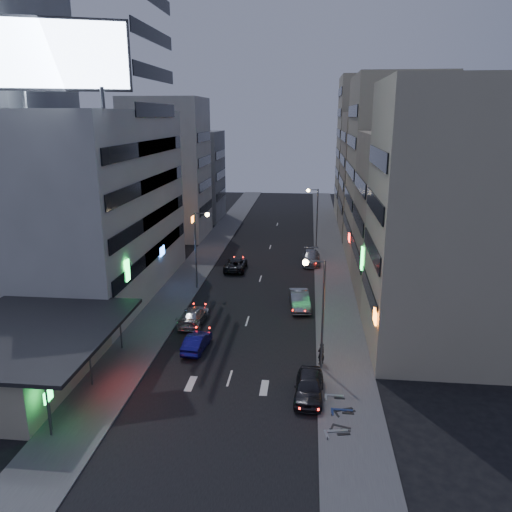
# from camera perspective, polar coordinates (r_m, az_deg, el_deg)

# --- Properties ---
(ground) EXTENTS (180.00, 180.00, 0.00)m
(ground) POSITION_cam_1_polar(r_m,az_deg,el_deg) (32.15, -4.20, -17.26)
(ground) COLOR black
(ground) RESTS_ON ground
(sidewalk_left) EXTENTS (4.00, 120.00, 0.12)m
(sidewalk_left) POSITION_cam_1_polar(r_m,az_deg,el_deg) (60.55, -6.68, -1.10)
(sidewalk_left) COLOR #4C4C4F
(sidewalk_left) RESTS_ON ground
(sidewalk_right) EXTENTS (4.00, 120.00, 0.12)m
(sidewalk_right) POSITION_cam_1_polar(r_m,az_deg,el_deg) (59.20, 8.62, -1.57)
(sidewalk_right) COLOR #4C4C4F
(sidewalk_right) RESTS_ON ground
(food_court) EXTENTS (11.00, 13.00, 3.88)m
(food_court) POSITION_cam_1_polar(r_m,az_deg,el_deg) (37.58, -25.40, -10.26)
(food_court) COLOR tan
(food_court) RESTS_ON ground
(white_building) EXTENTS (14.00, 24.00, 18.00)m
(white_building) POSITION_cam_1_polar(r_m,az_deg,el_deg) (52.17, -19.16, 5.51)
(white_building) COLOR beige
(white_building) RESTS_ON ground
(grey_tower) EXTENTS (10.00, 14.00, 34.00)m
(grey_tower) POSITION_cam_1_polar(r_m,az_deg,el_deg) (58.44, -26.88, 13.63)
(grey_tower) COLOR gray
(grey_tower) RESTS_ON ground
(shophouse_near) EXTENTS (10.00, 11.00, 20.00)m
(shophouse_near) POSITION_cam_1_polar(r_m,az_deg,el_deg) (39.03, 20.71, 3.65)
(shophouse_near) COLOR tan
(shophouse_near) RESTS_ON ground
(shophouse_mid) EXTENTS (11.00, 12.00, 16.00)m
(shophouse_mid) POSITION_cam_1_polar(r_m,az_deg,el_deg) (50.50, 17.91, 4.15)
(shophouse_mid) COLOR tan
(shophouse_mid) RESTS_ON ground
(shophouse_far) EXTENTS (10.00, 14.00, 22.00)m
(shophouse_far) POSITION_cam_1_polar(r_m,az_deg,el_deg) (62.63, 15.35, 9.24)
(shophouse_far) COLOR tan
(shophouse_far) RESTS_ON ground
(far_left_a) EXTENTS (11.00, 10.00, 20.00)m
(far_left_a) POSITION_cam_1_polar(r_m,az_deg,el_deg) (74.77, -10.09, 9.76)
(far_left_a) COLOR beige
(far_left_a) RESTS_ON ground
(far_left_b) EXTENTS (12.00, 10.00, 15.00)m
(far_left_b) POSITION_cam_1_polar(r_m,az_deg,el_deg) (87.66, -7.99, 9.05)
(far_left_b) COLOR gray
(far_left_b) RESTS_ON ground
(far_right_a) EXTENTS (11.00, 12.00, 18.00)m
(far_right_a) POSITION_cam_1_polar(r_m,az_deg,el_deg) (77.67, 13.91, 9.01)
(far_right_a) COLOR tan
(far_right_a) RESTS_ON ground
(far_right_b) EXTENTS (12.00, 12.00, 24.00)m
(far_right_b) POSITION_cam_1_polar(r_m,az_deg,el_deg) (91.32, 13.21, 11.89)
(far_right_b) COLOR tan
(far_right_b) RESTS_ON ground
(billboard) EXTENTS (9.52, 3.75, 6.20)m
(billboard) POSITION_cam_1_polar(r_m,az_deg,el_deg) (40.91, -21.62, 20.56)
(billboard) COLOR #595B60
(billboard) RESTS_ON white_building
(street_lamp_right_near) EXTENTS (1.60, 0.44, 8.02)m
(street_lamp_right_near) POSITION_cam_1_polar(r_m,az_deg,el_deg) (34.69, 7.07, -4.84)
(street_lamp_right_near) COLOR #595B60
(street_lamp_right_near) RESTS_ON sidewalk_right
(street_lamp_left) EXTENTS (1.60, 0.44, 8.02)m
(street_lamp_left) POSITION_cam_1_polar(r_m,az_deg,el_deg) (51.18, -6.51, 1.93)
(street_lamp_left) COLOR #595B60
(street_lamp_left) RESTS_ON sidewalk_left
(street_lamp_right_far) EXTENTS (1.60, 0.44, 8.02)m
(street_lamp_right_far) POSITION_cam_1_polar(r_m,az_deg,el_deg) (67.60, 6.69, 5.30)
(street_lamp_right_far) COLOR #595B60
(street_lamp_right_far) RESTS_ON sidewalk_right
(parked_car_right_near) EXTENTS (2.01, 4.59, 1.54)m
(parked_car_right_near) POSITION_cam_1_polar(r_m,az_deg,el_deg) (33.19, 6.08, -14.60)
(parked_car_right_near) COLOR #28282E
(parked_car_right_near) RESTS_ON ground
(parked_car_right_mid) EXTENTS (2.27, 5.07, 1.62)m
(parked_car_right_mid) POSITION_cam_1_polar(r_m,az_deg,el_deg) (47.20, 5.00, -5.02)
(parked_car_right_mid) COLOR gray
(parked_car_right_mid) RESTS_ON ground
(parked_car_left) EXTENTS (2.35, 5.08, 1.41)m
(parked_car_left) POSITION_cam_1_polar(r_m,az_deg,el_deg) (58.58, -2.33, -0.92)
(parked_car_left) COLOR black
(parked_car_left) RESTS_ON ground
(parked_car_right_far) EXTENTS (2.21, 5.33, 1.54)m
(parked_car_right_far) POSITION_cam_1_polar(r_m,az_deg,el_deg) (61.30, 6.32, -0.19)
(parked_car_right_far) COLOR gray
(parked_car_right_far) RESTS_ON ground
(road_car_blue) EXTENTS (1.73, 4.09, 1.31)m
(road_car_blue) POSITION_cam_1_polar(r_m,az_deg,el_deg) (39.31, -6.79, -9.73)
(road_car_blue) COLOR navy
(road_car_blue) RESTS_ON ground
(road_car_silver) EXTENTS (2.22, 4.96, 1.41)m
(road_car_silver) POSITION_cam_1_polar(r_m,az_deg,el_deg) (44.06, -7.15, -6.78)
(road_car_silver) COLOR #AFB3B8
(road_car_silver) RESTS_ON ground
(person) EXTENTS (0.71, 0.69, 1.64)m
(person) POSITION_cam_1_polar(r_m,az_deg,el_deg) (36.97, 7.45, -10.99)
(person) COLOR black
(person) RESTS_ON sidewalk_right
(scooter_black_a) EXTENTS (1.00, 1.75, 1.02)m
(scooter_black_a) POSITION_cam_1_polar(r_m,az_deg,el_deg) (30.67, 10.94, -17.93)
(scooter_black_a) COLOR black
(scooter_black_a) RESTS_ON sidewalk_right
(scooter_silver_a) EXTENTS (1.07, 2.16, 1.26)m
(scooter_silver_a) POSITION_cam_1_polar(r_m,az_deg,el_deg) (30.45, 10.48, -17.91)
(scooter_silver_a) COLOR #93959A
(scooter_silver_a) RESTS_ON sidewalk_right
(scooter_blue) EXTENTS (0.71, 2.02, 1.22)m
(scooter_blue) POSITION_cam_1_polar(r_m,az_deg,el_deg) (32.21, 11.10, -15.94)
(scooter_blue) COLOR navy
(scooter_blue) RESTS_ON sidewalk_right
(scooter_black_b) EXTENTS (1.27, 1.99, 1.15)m
(scooter_black_b) POSITION_cam_1_polar(r_m,az_deg,el_deg) (32.44, 10.95, -15.75)
(scooter_black_b) COLOR black
(scooter_black_b) RESTS_ON sidewalk_right
(scooter_silver_b) EXTENTS (0.66, 1.87, 1.13)m
(scooter_silver_b) POSITION_cam_1_polar(r_m,az_deg,el_deg) (33.56, 10.10, -14.57)
(scooter_silver_b) COLOR #A1A1A8
(scooter_silver_b) RESTS_ON sidewalk_right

